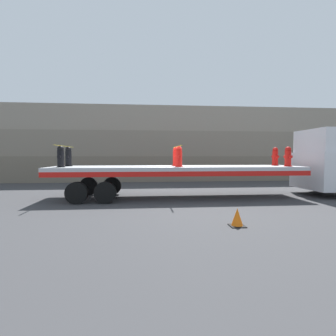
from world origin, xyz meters
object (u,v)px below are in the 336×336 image
Objects in this scene: fire_hydrant_black_near_0 at (61,157)px; fire_hydrant_black_far_0 at (68,157)px; fire_hydrant_red_far_1 at (176,157)px; fire_hydrant_red_near_1 at (179,157)px; traffic_cone at (237,218)px; flatbed_trailer at (165,171)px; fire_hydrant_red_far_2 at (275,157)px; truck_cab at (329,163)px; fire_hydrant_red_near_2 at (288,157)px.

fire_hydrant_black_near_0 is 1.00× the size of fire_hydrant_black_far_0.
fire_hydrant_black_far_0 is 1.00× the size of fire_hydrant_red_far_1.
fire_hydrant_red_near_1 is 1.00× the size of fire_hydrant_red_far_1.
fire_hydrant_black_near_0 reaches higher than traffic_cone.
fire_hydrant_black_far_0 reaches higher than flatbed_trailer.
fire_hydrant_red_far_1 is 4.84m from fire_hydrant_red_far_2.
fire_hydrant_black_near_0 is (-12.01, -0.56, 0.31)m from truck_cab.
truck_cab is 7.73m from flatbed_trailer.
fire_hydrant_black_far_0 is (0.00, 1.12, 0.00)m from fire_hydrant_black_near_0.
fire_hydrant_red_near_1 is (-7.17, -0.56, 0.31)m from truck_cab.
truck_cab is 8.00m from traffic_cone.
truck_cab reaches higher than fire_hydrant_red_near_1.
fire_hydrant_red_near_1 is at bearing 102.55° from traffic_cone.
fire_hydrant_black_near_0 is at bearing -173.40° from fire_hydrant_red_far_2.
fire_hydrant_red_far_1 is at bearing 0.00° from fire_hydrant_black_far_0.
truck_cab is 7.20m from fire_hydrant_red_far_1.
truck_cab reaches higher than fire_hydrant_black_near_0.
fire_hydrant_black_far_0 is at bearing 172.55° from flatbed_trailer.
truck_cab is 6.37× the size of traffic_cone.
fire_hydrant_red_near_2 is at bearing -6.60° from fire_hydrant_black_far_0.
fire_hydrant_black_far_0 is at bearing 166.97° from fire_hydrant_red_near_1.
flatbed_trailer is 12.49× the size of fire_hydrant_red_far_2.
fire_hydrant_red_near_1 is at bearing -166.97° from fire_hydrant_red_far_2.
truck_cab is 3.55× the size of fire_hydrant_red_near_2.
fire_hydrant_black_far_0 is 1.80× the size of traffic_cone.
flatbed_trailer is at bearing 180.00° from truck_cab.
fire_hydrant_black_far_0 is 1.00× the size of fire_hydrant_red_far_2.
fire_hydrant_black_far_0 is at bearing 90.00° from fire_hydrant_black_near_0.
fire_hydrant_black_far_0 and fire_hydrant_red_near_2 have the same top height.
fire_hydrant_red_near_2 is at bearing -5.92° from flatbed_trailer.
traffic_cone is (1.52, -4.88, -0.93)m from flatbed_trailer.
fire_hydrant_black_far_0 and fire_hydrant_red_far_2 have the same top height.
fire_hydrant_black_near_0 is at bearing 180.00° from fire_hydrant_red_near_1.
fire_hydrant_red_near_1 is at bearing -90.00° from fire_hydrant_red_far_1.
fire_hydrant_red_near_1 reaches higher than flatbed_trailer.
fire_hydrant_red_near_1 is 1.80× the size of traffic_cone.
flatbed_trailer is 1.02m from fire_hydrant_red_far_1.
flatbed_trailer is 5.46m from fire_hydrant_red_far_2.
truck_cab is 12.02m from fire_hydrant_black_near_0.
fire_hydrant_red_near_2 is 1.12m from fire_hydrant_red_far_2.
fire_hydrant_red_far_2 is 6.86m from traffic_cone.
fire_hydrant_black_near_0 and fire_hydrant_red_far_1 have the same top height.
fire_hydrant_red_near_1 is at bearing 180.00° from fire_hydrant_red_near_2.
fire_hydrant_red_near_1 is 1.12m from fire_hydrant_red_far_1.
traffic_cone is (-6.21, -4.88, -1.28)m from truck_cab.
truck_cab is at bearing 4.46° from fire_hydrant_red_near_1.
fire_hydrant_red_far_1 is at bearing 180.00° from fire_hydrant_red_far_2.
fire_hydrant_red_near_1 is at bearing -13.03° from fire_hydrant_black_far_0.
fire_hydrant_red_near_2 is at bearing 0.00° from fire_hydrant_black_near_0.
fire_hydrant_red_near_1 and fire_hydrant_red_near_2 have the same top height.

